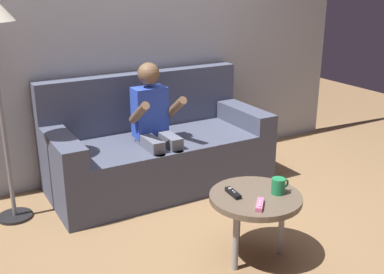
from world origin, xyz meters
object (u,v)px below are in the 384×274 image
(couch, at_px, (156,148))
(game_remote_black_near_edge, at_px, (233,193))
(coffee_table, at_px, (255,201))
(person_seated_on_couch, at_px, (155,123))
(coffee_mug, at_px, (279,186))
(game_remote_pink_center, at_px, (260,205))

(couch, xyz_separation_m, game_remote_black_near_edge, (-0.09, -1.22, 0.13))
(couch, distance_m, coffee_table, 1.28)
(couch, relative_size, person_seated_on_couch, 1.70)
(couch, bearing_deg, person_seated_on_couch, -116.27)
(game_remote_black_near_edge, height_order, coffee_mug, coffee_mug)
(coffee_table, xyz_separation_m, game_remote_black_near_edge, (-0.12, 0.06, 0.06))
(coffee_mug, bearing_deg, coffee_table, 158.34)
(game_remote_black_near_edge, relative_size, game_remote_pink_center, 1.12)
(game_remote_black_near_edge, xyz_separation_m, coffee_mug, (0.24, -0.11, 0.04))
(couch, bearing_deg, game_remote_pink_center, -91.66)
(person_seated_on_couch, bearing_deg, game_remote_pink_center, -87.56)
(game_remote_pink_center, bearing_deg, game_remote_black_near_edge, 102.90)
(game_remote_pink_center, bearing_deg, coffee_mug, 22.19)
(person_seated_on_couch, xyz_separation_m, coffee_mug, (0.25, -1.14, -0.11))
(couch, bearing_deg, coffee_mug, -83.23)
(game_remote_black_near_edge, bearing_deg, game_remote_pink_center, -77.10)
(game_remote_pink_center, xyz_separation_m, coffee_mug, (0.20, 0.08, 0.04))
(person_seated_on_couch, height_order, coffee_table, person_seated_on_couch)
(coffee_table, height_order, game_remote_black_near_edge, game_remote_black_near_edge)
(person_seated_on_couch, distance_m, coffee_mug, 1.17)
(game_remote_black_near_edge, bearing_deg, coffee_table, -28.90)
(couch, bearing_deg, coffee_table, -88.68)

